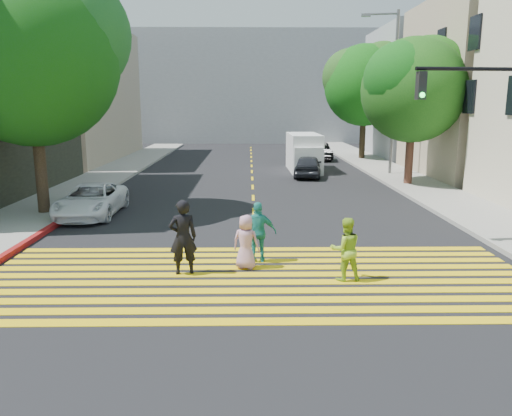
{
  "coord_description": "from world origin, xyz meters",
  "views": [
    {
      "loc": [
        -0.19,
        -10.27,
        4.16
      ],
      "look_at": [
        0.0,
        3.0,
        1.4
      ],
      "focal_mm": 35.0,
      "sensor_mm": 36.0,
      "label": 1
    }
  ],
  "objects_px": {
    "pedestrian_child": "(246,242)",
    "pedestrian_extra": "(258,232)",
    "white_sedan": "(91,200)",
    "dark_car_near": "(308,166)",
    "traffic_signal": "(501,126)",
    "tree_left": "(33,49)",
    "pedestrian_man": "(183,237)",
    "tree_right_near": "(415,85)",
    "silver_car": "(300,152)",
    "pedestrian_woman": "(346,249)",
    "dark_car_parked": "(318,151)",
    "tree_right_far": "(366,81)",
    "white_van": "(304,154)"
  },
  "relations": [
    {
      "from": "white_van",
      "to": "tree_right_far",
      "type": "bearing_deg",
      "value": 49.92
    },
    {
      "from": "white_sedan",
      "to": "silver_car",
      "type": "bearing_deg",
      "value": 62.64
    },
    {
      "from": "pedestrian_man",
      "to": "pedestrian_extra",
      "type": "relative_size",
      "value": 1.15
    },
    {
      "from": "dark_car_near",
      "to": "tree_left",
      "type": "bearing_deg",
      "value": 51.12
    },
    {
      "from": "tree_left",
      "to": "traffic_signal",
      "type": "distance_m",
      "value": 15.82
    },
    {
      "from": "pedestrian_woman",
      "to": "pedestrian_man",
      "type": "bearing_deg",
      "value": -13.82
    },
    {
      "from": "pedestrian_woman",
      "to": "pedestrian_extra",
      "type": "distance_m",
      "value": 2.52
    },
    {
      "from": "tree_right_near",
      "to": "dark_car_parked",
      "type": "relative_size",
      "value": 1.89
    },
    {
      "from": "silver_car",
      "to": "traffic_signal",
      "type": "xyz_separation_m",
      "value": [
        3.29,
        -23.9,
        2.95
      ]
    },
    {
      "from": "pedestrian_woman",
      "to": "traffic_signal",
      "type": "distance_m",
      "value": 6.42
    },
    {
      "from": "tree_right_far",
      "to": "dark_car_near",
      "type": "distance_m",
      "value": 11.77
    },
    {
      "from": "pedestrian_extra",
      "to": "silver_car",
      "type": "distance_m",
      "value": 25.72
    },
    {
      "from": "traffic_signal",
      "to": "tree_left",
      "type": "bearing_deg",
      "value": 158.34
    },
    {
      "from": "pedestrian_child",
      "to": "dark_car_parked",
      "type": "bearing_deg",
      "value": -85.02
    },
    {
      "from": "pedestrian_child",
      "to": "pedestrian_extra",
      "type": "xyz_separation_m",
      "value": [
        0.33,
        0.55,
        0.11
      ]
    },
    {
      "from": "pedestrian_child",
      "to": "dark_car_parked",
      "type": "distance_m",
      "value": 26.22
    },
    {
      "from": "dark_car_parked",
      "to": "white_sedan",
      "type": "bearing_deg",
      "value": -124.94
    },
    {
      "from": "white_sedan",
      "to": "silver_car",
      "type": "height_order",
      "value": "silver_car"
    },
    {
      "from": "tree_left",
      "to": "pedestrian_extra",
      "type": "height_order",
      "value": "tree_left"
    },
    {
      "from": "pedestrian_extra",
      "to": "white_van",
      "type": "bearing_deg",
      "value": -97.16
    },
    {
      "from": "tree_right_near",
      "to": "silver_car",
      "type": "xyz_separation_m",
      "value": [
        -4.35,
        12.75,
        -4.52
      ]
    },
    {
      "from": "tree_right_near",
      "to": "white_sedan",
      "type": "xyz_separation_m",
      "value": [
        -14.3,
        -6.92,
        -4.53
      ]
    },
    {
      "from": "tree_right_far",
      "to": "pedestrian_woman",
      "type": "height_order",
      "value": "tree_right_far"
    },
    {
      "from": "pedestrian_man",
      "to": "white_sedan",
      "type": "height_order",
      "value": "pedestrian_man"
    },
    {
      "from": "tree_left",
      "to": "pedestrian_man",
      "type": "xyz_separation_m",
      "value": [
        6.11,
        -6.84,
        -5.15
      ]
    },
    {
      "from": "tree_right_near",
      "to": "traffic_signal",
      "type": "distance_m",
      "value": 11.31
    },
    {
      "from": "tree_right_near",
      "to": "pedestrian_woman",
      "type": "distance_m",
      "value": 15.98
    },
    {
      "from": "tree_left",
      "to": "pedestrian_woman",
      "type": "xyz_separation_m",
      "value": [
        10.05,
        -7.36,
        -5.32
      ]
    },
    {
      "from": "pedestrian_extra",
      "to": "tree_right_far",
      "type": "bearing_deg",
      "value": -105.88
    },
    {
      "from": "silver_car",
      "to": "white_van",
      "type": "bearing_deg",
      "value": 86.15
    },
    {
      "from": "pedestrian_woman",
      "to": "dark_car_near",
      "type": "distance_m",
      "value": 17.49
    },
    {
      "from": "pedestrian_woman",
      "to": "silver_car",
      "type": "relative_size",
      "value": 0.37
    },
    {
      "from": "dark_car_near",
      "to": "white_van",
      "type": "height_order",
      "value": "white_van"
    },
    {
      "from": "dark_car_parked",
      "to": "white_van",
      "type": "bearing_deg",
      "value": -110.33
    },
    {
      "from": "white_sedan",
      "to": "dark_car_near",
      "type": "relative_size",
      "value": 1.14
    },
    {
      "from": "dark_car_parked",
      "to": "white_van",
      "type": "relative_size",
      "value": 0.81
    },
    {
      "from": "white_sedan",
      "to": "traffic_signal",
      "type": "relative_size",
      "value": 0.79
    },
    {
      "from": "pedestrian_woman",
      "to": "pedestrian_child",
      "type": "relative_size",
      "value": 1.09
    },
    {
      "from": "tree_right_near",
      "to": "white_van",
      "type": "xyz_separation_m",
      "value": [
        -4.79,
        6.04,
        -4.03
      ]
    },
    {
      "from": "tree_left",
      "to": "dark_car_parked",
      "type": "bearing_deg",
      "value": 55.8
    },
    {
      "from": "pedestrian_man",
      "to": "pedestrian_child",
      "type": "relative_size",
      "value": 1.34
    },
    {
      "from": "tree_left",
      "to": "white_van",
      "type": "bearing_deg",
      "value": 48.73
    },
    {
      "from": "tree_left",
      "to": "white_sedan",
      "type": "height_order",
      "value": "tree_left"
    },
    {
      "from": "pedestrian_extra",
      "to": "silver_car",
      "type": "xyz_separation_m",
      "value": [
        3.71,
        25.45,
        -0.21
      ]
    },
    {
      "from": "tree_right_near",
      "to": "tree_right_far",
      "type": "xyz_separation_m",
      "value": [
        0.41,
        12.43,
        0.74
      ]
    },
    {
      "from": "pedestrian_child",
      "to": "traffic_signal",
      "type": "distance_m",
      "value": 8.14
    },
    {
      "from": "pedestrian_child",
      "to": "pedestrian_extra",
      "type": "relative_size",
      "value": 0.86
    },
    {
      "from": "tree_left",
      "to": "tree_right_near",
      "type": "bearing_deg",
      "value": 22.95
    },
    {
      "from": "dark_car_near",
      "to": "traffic_signal",
      "type": "height_order",
      "value": "traffic_signal"
    },
    {
      "from": "silver_car",
      "to": "traffic_signal",
      "type": "height_order",
      "value": "traffic_signal"
    }
  ]
}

